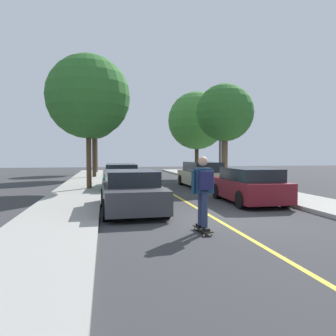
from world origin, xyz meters
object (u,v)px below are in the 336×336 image
Objects in this scene: parked_car_left_near at (121,177)px; streetlamp at (220,128)px; parked_car_right_near at (202,175)px; street_tree_left_nearest at (88,97)px; skateboard at (203,229)px; parked_car_right_nearest at (248,185)px; parked_car_left_nearest at (132,192)px; street_tree_left_far at (96,120)px; street_tree_right_near at (197,121)px; street_tree_right_nearest at (225,113)px; skateboarder at (203,188)px; street_tree_left_near at (94,114)px; fire_hydrant at (266,186)px.

streetlamp is (6.41, 2.22, 2.92)m from parked_car_left_near.
street_tree_left_nearest is at bearing -173.63° from parked_car_right_near.
parked_car_right_nearest is at bearing 52.99° from skateboard.
street_tree_left_far is at bearing 94.36° from parked_car_left_nearest.
parked_car_right_nearest is 0.59× the size of street_tree_left_nearest.
street_tree_right_nearest is at bearing -90.00° from street_tree_right_near.
street_tree_right_near is at bearing 90.00° from street_tree_right_nearest.
street_tree_right_near is (8.02, 7.47, -0.30)m from street_tree_left_nearest.
skateboarder is (1.46, -3.28, 0.44)m from parked_car_left_nearest.
streetlamp is 13.40m from skateboarder.
street_tree_left_far reaches higher than parked_car_left_nearest.
skateboard is (3.14, -18.60, -4.98)m from street_tree_left_near.
skateboard is (-3.20, -4.25, -0.60)m from parked_car_right_nearest.
street_tree_left_nearest is 10.97m from street_tree_right_near.
parked_car_right_nearest is 8.61m from streetlamp.
parked_car_left_nearest is at bearing -75.52° from street_tree_left_nearest.
street_tree_left_nearest is (-1.68, 6.50, 4.21)m from parked_car_left_nearest.
street_tree_right_near reaches higher than skateboard.
skateboarder is (0.00, -0.03, 1.02)m from skateboard.
street_tree_right_nearest is (6.34, 1.24, 3.73)m from parked_car_left_near.
street_tree_left_near reaches higher than skateboarder.
street_tree_right_near is at bearing 89.11° from fire_hydrant.
fire_hydrant reaches higher than skateboard.
parked_car_right_nearest is 5.82× the size of fire_hydrant.
street_tree_left_far is at bearing 96.25° from parked_car_left_near.
street_tree_left_near is (-6.34, 14.35, 4.38)m from parked_car_right_nearest.
parked_car_right_nearest reaches higher than parked_car_left_nearest.
street_tree_left_far reaches higher than street_tree_right_nearest.
skateboarder reaches higher than parked_car_left_nearest.
parked_car_right_near reaches higher than parked_car_right_nearest.
parked_car_left_near is at bearing 98.34° from skateboard.
street_tree_left_nearest is at bearing -169.92° from street_tree_right_nearest.
streetlamp reaches higher than fire_hydrant.
street_tree_right_nearest is (1.68, 0.72, 3.70)m from parked_car_right_near.
parked_car_right_nearest is 16.29m from street_tree_left_near.
parked_car_left_near is at bearing -83.75° from street_tree_left_far.
street_tree_left_near is 1.13× the size of streetlamp.
street_tree_left_near is (-6.34, 8.14, 4.34)m from parked_car_right_near.
parked_car_left_nearest is at bearing -122.90° from parked_car_right_near.
skateboarder is (3.14, -18.63, -3.96)m from street_tree_left_near.
street_tree_right_nearest is at bearing 66.39° from skateboard.
parked_car_right_near is at bearing 107.22° from fire_hydrant.
street_tree_left_nearest reaches higher than street_tree_right_near.
street_tree_right_near reaches higher than street_tree_right_nearest.
street_tree_left_near is 1.14× the size of street_tree_right_nearest.
streetlamp is (0.07, 0.98, -0.81)m from street_tree_right_nearest.
streetlamp reaches higher than parked_car_right_nearest.
fire_hydrant is (7.84, -19.65, -4.87)m from street_tree_left_far.
fire_hydrant is at bearing -68.24° from street_tree_left_far.
skateboard is (3.14, -25.28, -5.26)m from street_tree_left_far.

